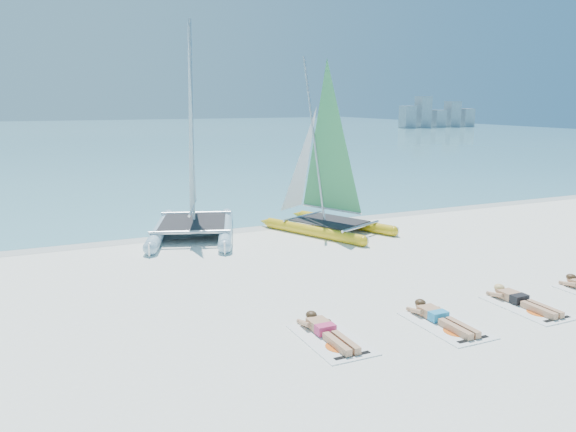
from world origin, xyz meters
The scene contains 12 objects.
ground centered at (0.00, 0.00, 0.00)m, with size 140.00×140.00×0.00m, color white.
sea centered at (0.00, 63.00, 0.01)m, with size 140.00×115.00×0.01m, color #7EC6D2.
wet_sand_strip centered at (0.00, 5.50, 0.00)m, with size 140.00×1.40×0.01m, color silver.
distant_skyline centered at (53.71, 62.00, 1.94)m, with size 14.00×2.00×5.00m.
catamaran_blue centered at (-2.29, 5.24, 2.15)m, with size 4.11×5.81×7.19m.
catamaran_yellow centered at (1.78, 4.13, 1.88)m, with size 3.67×4.83×5.95m.
towel_a centered at (-2.20, -3.94, 0.01)m, with size 1.00×1.85×0.02m, color white.
sunbather_a centered at (-2.20, -3.75, 0.12)m, with size 0.37×1.73×0.26m.
towel_b centered at (0.16, -4.29, 0.01)m, with size 1.00×1.85×0.02m, color white.
sunbather_b centered at (0.16, -4.09, 0.12)m, with size 0.37×1.73×0.26m.
towel_c centered at (2.39, -4.23, 0.01)m, with size 1.00×1.85×0.02m, color white.
sunbather_c centered at (2.39, -4.04, 0.12)m, with size 0.37×1.73×0.26m.
Camera 1 is at (-6.94, -12.38, 4.33)m, focal length 35.00 mm.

